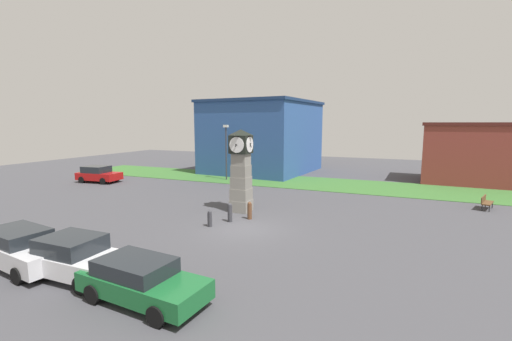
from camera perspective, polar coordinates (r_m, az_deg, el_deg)
ground_plane at (r=19.07m, az=-2.03°, el=-9.67°), size 84.86×84.86×0.00m
clock_tower at (r=22.17m, az=-2.50°, el=0.07°), size 1.58×1.66×5.36m
bollard_near_tower at (r=20.75m, az=-1.07°, el=-6.65°), size 0.27×0.27×1.07m
bollard_mid_row at (r=20.25m, az=-4.37°, el=-6.96°), size 0.27×0.27×1.12m
bollard_far_row at (r=19.50m, az=-7.72°, el=-7.91°), size 0.25×0.25×0.93m
car_navy_sedan at (r=16.93m, az=-34.50°, el=-10.60°), size 4.76×2.39×1.54m
car_near_tower at (r=14.84m, az=-27.82°, el=-12.62°), size 3.86×2.04×1.56m
car_by_building at (r=12.21m, az=-18.59°, el=-16.92°), size 4.51×2.17×1.39m
car_silver_hatch at (r=36.85m, az=-24.78°, el=-0.54°), size 4.24×2.40×1.59m
bench at (r=27.74m, az=33.99°, el=-4.33°), size 1.01×1.69×0.90m
street_lamp_near_road at (r=34.65m, az=-5.00°, el=3.77°), size 0.50×0.24×5.57m
warehouse_blue_far at (r=40.93m, az=1.07°, el=5.69°), size 12.28×13.30×8.31m
storefront_low_left at (r=39.00m, az=34.12°, el=2.38°), size 11.67×7.09×5.82m
grass_verge_far at (r=33.87m, az=6.49°, el=-1.88°), size 50.92×7.16×0.04m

